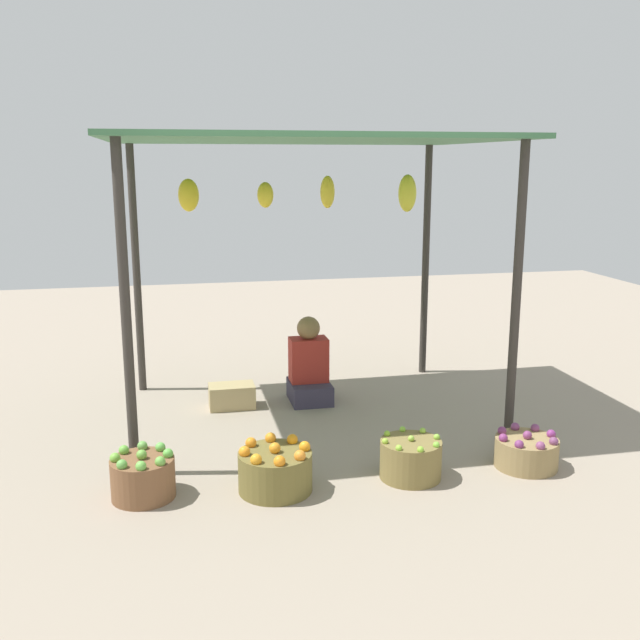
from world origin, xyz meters
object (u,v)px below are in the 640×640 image
object	(u,v)px
basket_green_apples	(143,477)
basket_purple_onions	(526,452)
basket_limes	(411,459)
vendor_person	(309,369)
basket_oranges	(275,470)
wooden_crate_near_vendor	(232,396)

from	to	relation	value
basket_green_apples	basket_purple_onions	world-z (taller)	basket_green_apples
basket_limes	basket_purple_onions	world-z (taller)	basket_limes
vendor_person	basket_purple_onions	distance (m)	2.16
basket_oranges	basket_limes	bearing A→B (deg)	0.12
basket_oranges	vendor_person	bearing A→B (deg)	71.81
basket_green_apples	basket_purple_onions	xyz separation A→B (m)	(2.67, -0.08, -0.03)
basket_limes	wooden_crate_near_vendor	xyz separation A→B (m)	(-1.08, 1.71, -0.03)
vendor_person	basket_oranges	distance (m)	1.86
basket_limes	basket_green_apples	bearing A→B (deg)	177.46
basket_limes	basket_purple_onions	distance (m)	0.87
basket_green_apples	basket_purple_onions	bearing A→B (deg)	-1.74
wooden_crate_near_vendor	basket_limes	bearing A→B (deg)	-57.75
vendor_person	wooden_crate_near_vendor	world-z (taller)	vendor_person
wooden_crate_near_vendor	basket_oranges	bearing A→B (deg)	-85.58
basket_limes	basket_purple_onions	size ratio (longest dim) A/B	0.95
vendor_person	basket_purple_onions	xyz separation A→B (m)	(1.24, -1.76, -0.19)
vendor_person	wooden_crate_near_vendor	size ratio (longest dim) A/B	1.95
basket_purple_onions	basket_oranges	bearing A→B (deg)	-179.98
wooden_crate_near_vendor	vendor_person	bearing A→B (deg)	3.87
basket_oranges	basket_purple_onions	size ratio (longest dim) A/B	1.10
basket_green_apples	wooden_crate_near_vendor	world-z (taller)	basket_green_apples
basket_green_apples	wooden_crate_near_vendor	distance (m)	1.78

